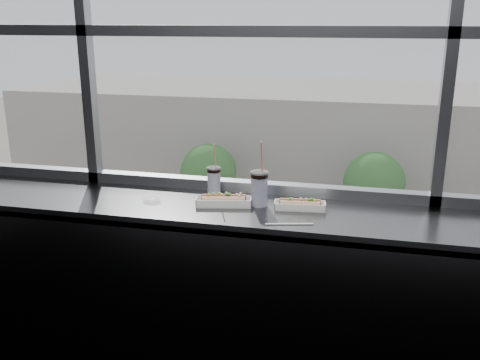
% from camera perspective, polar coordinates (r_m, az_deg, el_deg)
% --- Properties ---
extents(wall_back_lower, '(6.00, 0.00, 6.00)m').
position_cam_1_polar(wall_back_lower, '(3.32, 1.38, -10.27)').
color(wall_back_lower, black).
rests_on(wall_back_lower, ground).
extents(counter, '(6.00, 0.55, 0.06)m').
position_cam_1_polar(counter, '(2.87, 0.33, -3.46)').
color(counter, '#5F5F5F').
rests_on(counter, ground).
extents(counter_fascia, '(6.00, 0.04, 1.04)m').
position_cam_1_polar(counter_fascia, '(2.87, -0.85, -14.98)').
color(counter_fascia, '#5F5F5F').
rests_on(counter_fascia, ground).
extents(hotdog_tray_left, '(0.31, 0.16, 0.07)m').
position_cam_1_polar(hotdog_tray_left, '(2.87, -1.74, -2.17)').
color(hotdog_tray_left, white).
rests_on(hotdog_tray_left, counter).
extents(hotdog_tray_right, '(0.28, 0.12, 0.07)m').
position_cam_1_polar(hotdog_tray_right, '(2.84, 6.41, -2.59)').
color(hotdog_tray_right, white).
rests_on(hotdog_tray_right, counter).
extents(soda_cup_left, '(0.08, 0.08, 0.30)m').
position_cam_1_polar(soda_cup_left, '(3.05, -2.80, 0.09)').
color(soda_cup_left, white).
rests_on(soda_cup_left, counter).
extents(soda_cup_right, '(0.10, 0.10, 0.36)m').
position_cam_1_polar(soda_cup_right, '(2.85, 2.06, -0.72)').
color(soda_cup_right, white).
rests_on(soda_cup_right, counter).
extents(loose_straw, '(0.23, 0.06, 0.01)m').
position_cam_1_polar(loose_straw, '(2.63, 5.28, -4.69)').
color(loose_straw, white).
rests_on(loose_straw, counter).
extents(wrapper, '(0.10, 0.07, 0.03)m').
position_cam_1_polar(wrapper, '(2.97, -9.36, -2.09)').
color(wrapper, silver).
rests_on(wrapper, counter).
extents(plaza_ground, '(120.00, 120.00, 0.00)m').
position_cam_1_polar(plaza_ground, '(48.21, 11.92, 0.85)').
color(plaza_ground, gray).
rests_on(plaza_ground, ground).
extents(street_asphalt, '(80.00, 10.00, 0.06)m').
position_cam_1_polar(street_asphalt, '(26.36, 10.37, -13.00)').
color(street_asphalt, black).
rests_on(street_asphalt, plaza_ground).
extents(far_sidewalk, '(80.00, 6.00, 0.04)m').
position_cam_1_polar(far_sidewalk, '(33.54, 11.13, -6.28)').
color(far_sidewalk, gray).
rests_on(far_sidewalk, plaza_ground).
extents(far_building, '(50.00, 14.00, 8.00)m').
position_cam_1_polar(far_building, '(41.89, 12.03, 4.08)').
color(far_building, '#A89E96').
rests_on(far_building, plaza_ground).
extents(car_near_d, '(2.48, 5.57, 1.83)m').
position_cam_1_polar(car_near_d, '(22.90, 23.56, -16.50)').
color(car_near_d, silver).
rests_on(car_near_d, street_asphalt).
extents(car_far_b, '(2.97, 6.29, 2.04)m').
position_cam_1_polar(car_far_b, '(29.59, 17.66, -7.81)').
color(car_far_b, '#63001E').
rests_on(car_far_b, street_asphalt).
extents(car_near_a, '(2.75, 6.29, 2.08)m').
position_cam_1_polar(car_near_a, '(25.98, -19.68, -11.57)').
color(car_near_a, silver).
rests_on(car_near_a, street_asphalt).
extents(car_near_b, '(3.56, 6.89, 2.20)m').
position_cam_1_polar(car_near_b, '(23.74, -8.83, -13.37)').
color(car_near_b, '#282828').
rests_on(car_near_b, street_asphalt).
extents(car_far_a, '(3.65, 7.09, 2.26)m').
position_cam_1_polar(car_far_a, '(31.30, -7.99, -5.52)').
color(car_far_a, black).
rests_on(car_far_a, street_asphalt).
extents(car_near_c, '(3.42, 6.82, 2.19)m').
position_cam_1_polar(car_near_c, '(22.43, 6.09, -15.23)').
color(car_near_c, maroon).
rests_on(car_near_c, street_asphalt).
extents(pedestrian_c, '(0.90, 0.68, 2.03)m').
position_cam_1_polar(pedestrian_c, '(33.70, 19.06, -4.91)').
color(pedestrian_c, '#66605B').
rests_on(pedestrian_c, far_sidewalk).
extents(pedestrian_b, '(0.72, 0.96, 2.16)m').
position_cam_1_polar(pedestrian_b, '(33.24, 7.77, -4.28)').
color(pedestrian_b, '#66605B').
rests_on(pedestrian_b, far_sidewalk).
extents(pedestrian_a, '(0.75, 1.00, 2.26)m').
position_cam_1_polar(pedestrian_a, '(32.68, 2.96, -4.42)').
color(pedestrian_a, '#66605B').
rests_on(pedestrian_a, far_sidewalk).
extents(tree_left, '(3.57, 3.57, 5.58)m').
position_cam_1_polar(tree_left, '(33.56, -3.38, 0.86)').
color(tree_left, '#47382B').
rests_on(tree_left, far_sidewalk).
extents(tree_center, '(3.60, 3.60, 5.62)m').
position_cam_1_polar(tree_center, '(32.27, 14.12, -0.25)').
color(tree_center, '#47382B').
rests_on(tree_center, far_sidewalk).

